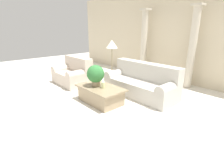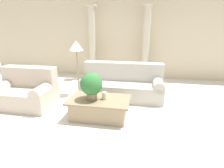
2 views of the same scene
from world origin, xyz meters
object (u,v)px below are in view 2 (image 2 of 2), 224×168
(coffee_table, at_px, (99,108))
(floor_lamp, at_px, (76,49))
(sofa_long, at_px, (122,84))
(loveseat, at_px, (26,91))
(potted_plant, at_px, (92,85))

(coffee_table, height_order, floor_lamp, floor_lamp)
(sofa_long, relative_size, loveseat, 1.60)
(floor_lamp, bearing_deg, loveseat, -138.24)
(sofa_long, bearing_deg, floor_lamp, -178.86)
(potted_plant, height_order, floor_lamp, floor_lamp)
(sofa_long, relative_size, potted_plant, 3.89)
(loveseat, xyz_separation_m, floor_lamp, (1.00, 0.89, 0.90))
(sofa_long, height_order, floor_lamp, floor_lamp)
(sofa_long, bearing_deg, loveseat, -157.65)
(coffee_table, bearing_deg, sofa_long, 74.17)
(sofa_long, relative_size, floor_lamp, 1.43)
(loveseat, bearing_deg, coffee_table, -8.79)
(potted_plant, relative_size, floor_lamp, 0.37)
(potted_plant, xyz_separation_m, floor_lamp, (-0.75, 1.21, 0.54))
(coffee_table, height_order, potted_plant, potted_plant)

